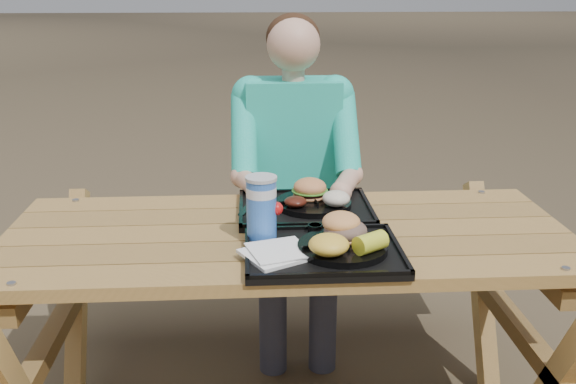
{
  "coord_description": "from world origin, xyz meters",
  "views": [
    {
      "loc": [
        -0.12,
        -1.9,
        1.51
      ],
      "look_at": [
        0.0,
        0.0,
        0.88
      ],
      "focal_mm": 40.0,
      "sensor_mm": 36.0,
      "label": 1
    }
  ],
  "objects": [
    {
      "name": "plate_near",
      "position": [
        0.14,
        -0.21,
        0.78
      ],
      "size": [
        0.26,
        0.26,
        0.02
      ],
      "primitive_type": "cylinder",
      "color": "black",
      "rests_on": "tray_near"
    },
    {
      "name": "condiment_bbq",
      "position": [
        0.08,
        -0.07,
        0.78
      ],
      "size": [
        0.05,
        0.05,
        0.03
      ],
      "primitive_type": "cylinder",
      "color": "#310905",
      "rests_on": "tray_near"
    },
    {
      "name": "plate_far",
      "position": [
        0.1,
        0.17,
        0.78
      ],
      "size": [
        0.26,
        0.26,
        0.02
      ],
      "primitive_type": "cylinder",
      "color": "black",
      "rests_on": "tray_far"
    },
    {
      "name": "mac_cheese",
      "position": [
        0.1,
        -0.28,
        0.82
      ],
      "size": [
        0.11,
        0.11,
        0.06
      ],
      "primitive_type": "ellipsoid",
      "color": "yellow",
      "rests_on": "plate_near"
    },
    {
      "name": "condiment_mustard",
      "position": [
        0.16,
        -0.09,
        0.78
      ],
      "size": [
        0.04,
        0.04,
        0.03
      ],
      "primitive_type": "cylinder",
      "color": "#F0A81A",
      "rests_on": "tray_near"
    },
    {
      "name": "diner",
      "position": [
        0.06,
        0.66,
        0.64
      ],
      "size": [
        0.48,
        0.84,
        1.28
      ],
      "primitive_type": null,
      "color": "#18AB9D",
      "rests_on": "ground"
    },
    {
      "name": "baked_beans",
      "position": [
        0.03,
        0.12,
        0.81
      ],
      "size": [
        0.08,
        0.08,
        0.03
      ],
      "primitive_type": "ellipsoid",
      "color": "#47170E",
      "rests_on": "plate_far"
    },
    {
      "name": "burger",
      "position": [
        0.09,
        0.21,
        0.84
      ],
      "size": [
        0.12,
        0.12,
        0.1
      ],
      "primitive_type": null,
      "color": "#DD874E",
      "rests_on": "plate_far"
    },
    {
      "name": "soda_cup",
      "position": [
        -0.09,
        -0.1,
        0.86
      ],
      "size": [
        0.09,
        0.09,
        0.18
      ],
      "primitive_type": "cylinder",
      "color": "blue",
      "rests_on": "tray_near"
    },
    {
      "name": "tray_near",
      "position": [
        0.09,
        -0.21,
        0.76
      ],
      "size": [
        0.45,
        0.35,
        0.02
      ],
      "primitive_type": "cube",
      "color": "black",
      "rests_on": "picnic_table"
    },
    {
      "name": "napkin_stack",
      "position": [
        -0.05,
        -0.24,
        0.78
      ],
      "size": [
        0.22,
        0.22,
        0.02
      ],
      "primitive_type": "cube",
      "rotation": [
        0.0,
        0.0,
        0.5
      ],
      "color": "white",
      "rests_on": "tray_near"
    },
    {
      "name": "potato_salad",
      "position": [
        0.17,
        0.11,
        0.82
      ],
      "size": [
        0.09,
        0.09,
        0.05
      ],
      "primitive_type": "ellipsoid",
      "color": "#F3E7CE",
      "rests_on": "plate_far"
    },
    {
      "name": "corn_cob",
      "position": [
        0.21,
        -0.27,
        0.82
      ],
      "size": [
        0.13,
        0.13,
        0.05
      ],
      "primitive_type": null,
      "rotation": [
        0.0,
        0.0,
        0.58
      ],
      "color": "yellow",
      "rests_on": "plate_near"
    },
    {
      "name": "sandwich",
      "position": [
        0.16,
        -0.17,
        0.85
      ],
      "size": [
        0.12,
        0.12,
        0.12
      ],
      "primitive_type": null,
      "color": "#F29C55",
      "rests_on": "plate_near"
    },
    {
      "name": "tray_far",
      "position": [
        0.07,
        0.16,
        0.76
      ],
      "size": [
        0.45,
        0.35,
        0.02
      ],
      "primitive_type": "cube",
      "color": "black",
      "rests_on": "picnic_table"
    },
    {
      "name": "picnic_table",
      "position": [
        0.0,
        0.0,
        0.38
      ],
      "size": [
        1.8,
        1.49,
        0.75
      ],
      "primitive_type": null,
      "color": "#999999",
      "rests_on": "ground"
    },
    {
      "name": "cutlery_far",
      "position": [
        -0.11,
        0.17,
        0.77
      ],
      "size": [
        0.04,
        0.15,
        0.01
      ],
      "primitive_type": "cube",
      "rotation": [
        0.0,
        0.0,
        -0.09
      ],
      "color": "black",
      "rests_on": "tray_far"
    }
  ]
}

